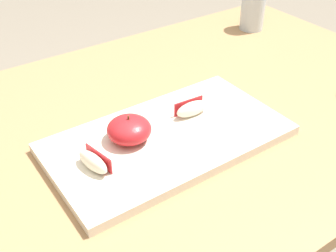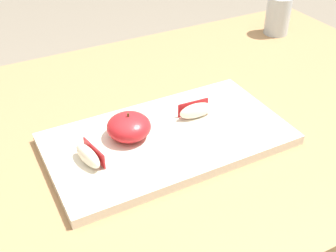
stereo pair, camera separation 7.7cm
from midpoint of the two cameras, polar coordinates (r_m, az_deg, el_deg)
The scene contains 6 objects.
dining_table at distance 0.91m, azimuth -0.22°, elevation -5.34°, with size 1.40×0.79×0.75m.
cutting_board at distance 0.79m, azimuth 2.80°, elevation -1.83°, with size 0.44×0.24×0.02m.
apple_half_skin_up at distance 0.77m, azimuth -2.43°, elevation -0.19°, with size 0.08×0.08×0.05m.
apple_wedge_right at distance 0.72m, azimuth -7.65°, elevation -4.08°, with size 0.04×0.07×0.03m.
apple_wedge_front at distance 0.83m, azimuth 6.42°, elevation 2.01°, with size 0.07×0.03×0.03m.
drinking_glass_water at distance 1.27m, azimuth 16.33°, elevation 14.05°, with size 0.07×0.07×0.10m.
Camera 2 is at (-0.28, -0.63, 1.24)m, focal length 45.30 mm.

